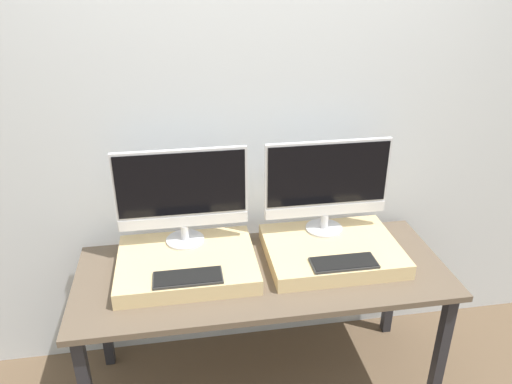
# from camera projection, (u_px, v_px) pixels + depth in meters

# --- Properties ---
(wall_back) EXTENTS (8.00, 0.04, 2.60)m
(wall_back) POSITION_uv_depth(u_px,v_px,m) (249.00, 131.00, 2.53)
(wall_back) COLOR silver
(wall_back) RESTS_ON ground_plane
(workbench) EXTENTS (1.78, 0.71, 0.74)m
(workbench) POSITION_uv_depth(u_px,v_px,m) (263.00, 283.00, 2.43)
(workbench) COLOR brown
(workbench) RESTS_ON ground_plane
(wooden_riser_left) EXTENTS (0.65, 0.51, 0.08)m
(wooden_riser_left) POSITION_uv_depth(u_px,v_px,m) (187.00, 264.00, 2.38)
(wooden_riser_left) COLOR #D6B77F
(wooden_riser_left) RESTS_ON workbench
(monitor_left) EXTENTS (0.63, 0.19, 0.49)m
(monitor_left) POSITION_uv_depth(u_px,v_px,m) (182.00, 193.00, 2.38)
(monitor_left) COLOR silver
(monitor_left) RESTS_ON wooden_riser_left
(keyboard_left) EXTENTS (0.31, 0.13, 0.01)m
(keyboard_left) POSITION_uv_depth(u_px,v_px,m) (188.00, 277.00, 2.20)
(keyboard_left) COLOR #2D2D2D
(keyboard_left) RESTS_ON wooden_riser_left
(wooden_riser_right) EXTENTS (0.65, 0.51, 0.08)m
(wooden_riser_right) POSITION_uv_depth(u_px,v_px,m) (332.00, 250.00, 2.49)
(wooden_riser_right) COLOR #D6B77F
(wooden_riser_right) RESTS_ON workbench
(monitor_right) EXTENTS (0.63, 0.19, 0.49)m
(monitor_right) POSITION_uv_depth(u_px,v_px,m) (327.00, 183.00, 2.48)
(monitor_right) COLOR silver
(monitor_right) RESTS_ON wooden_riser_right
(keyboard_right) EXTENTS (0.31, 0.13, 0.01)m
(keyboard_right) POSITION_uv_depth(u_px,v_px,m) (344.00, 263.00, 2.31)
(keyboard_right) COLOR #2D2D2D
(keyboard_right) RESTS_ON wooden_riser_right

